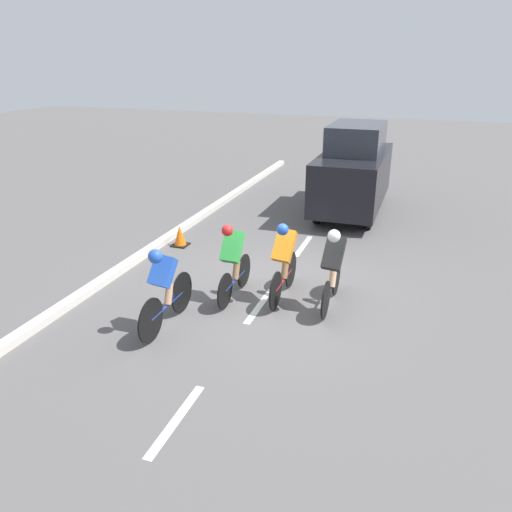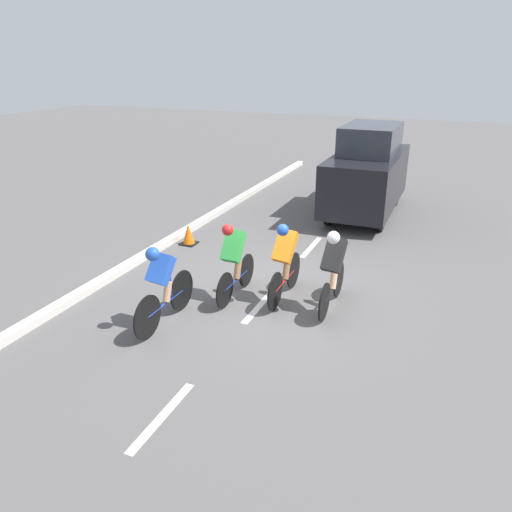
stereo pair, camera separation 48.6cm
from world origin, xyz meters
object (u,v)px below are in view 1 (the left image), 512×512
object	(u,v)px
cyclist_black	(333,265)
traffic_cone	(180,236)
cyclist_orange	(284,259)
cyclist_green	(233,259)
support_car	(353,170)
cyclist_blue	(164,286)

from	to	relation	value
cyclist_black	traffic_cone	size ratio (longest dim) A/B	3.39
cyclist_orange	cyclist_green	distance (m)	0.91
cyclist_orange	support_car	distance (m)	5.96
cyclist_green	support_car	distance (m)	6.33
cyclist_orange	cyclist_green	world-z (taller)	cyclist_orange
cyclist_blue	traffic_cone	bearing A→B (deg)	-66.12
cyclist_blue	cyclist_black	distance (m)	2.88
cyclist_black	cyclist_green	bearing A→B (deg)	7.54
cyclist_blue	support_car	xyz separation A→B (m)	(-1.80, -7.57, 0.44)
cyclist_green	traffic_cone	xyz separation A→B (m)	(2.20, -2.15, -0.54)
support_car	cyclist_black	bearing A→B (deg)	95.74
support_car	traffic_cone	bearing A→B (deg)	50.45
cyclist_blue	support_car	distance (m)	7.80
cyclist_green	cyclist_black	xyz separation A→B (m)	(-1.76, -0.23, 0.02)
cyclist_orange	traffic_cone	world-z (taller)	cyclist_orange
cyclist_green	traffic_cone	world-z (taller)	cyclist_green
cyclist_orange	cyclist_blue	bearing A→B (deg)	47.37
cyclist_green	support_car	size ratio (longest dim) A/B	0.38
cyclist_blue	cyclist_orange	distance (m)	2.23
traffic_cone	cyclist_green	bearing A→B (deg)	135.63
cyclist_blue	support_car	bearing A→B (deg)	-103.37
cyclist_blue	cyclist_orange	bearing A→B (deg)	-132.63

